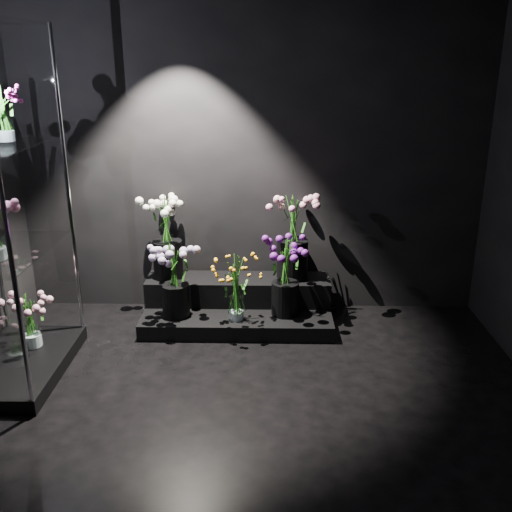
{
  "coord_description": "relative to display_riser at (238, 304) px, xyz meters",
  "views": [
    {
      "loc": [
        0.14,
        -2.85,
        2.16
      ],
      "look_at": [
        0.06,
        1.2,
        0.76
      ],
      "focal_mm": 40.0,
      "sensor_mm": 36.0,
      "label": 1
    }
  ],
  "objects": [
    {
      "name": "bouquet_purple",
      "position": [
        0.4,
        -0.16,
        0.36
      ],
      "size": [
        0.35,
        0.35,
        0.66
      ],
      "rotation": [
        0.0,
        0.0,
        -0.01
      ],
      "color": "black",
      "rests_on": "display_riser"
    },
    {
      "name": "display_riser",
      "position": [
        0.0,
        0.0,
        0.0
      ],
      "size": [
        1.59,
        0.71,
        0.35
      ],
      "color": "black",
      "rests_on": "floor"
    },
    {
      "name": "bouquet_cream_roses",
      "position": [
        -0.61,
        0.1,
        0.63
      ],
      "size": [
        0.38,
        0.38,
        0.74
      ],
      "rotation": [
        0.0,
        0.0,
        0.02
      ],
      "color": "black",
      "rests_on": "display_riser"
    },
    {
      "name": "bouquet_case_magenta",
      "position": [
        -1.49,
        -0.73,
        1.67
      ],
      "size": [
        0.25,
        0.25,
        0.35
      ],
      "rotation": [
        0.0,
        0.0,
        -0.31
      ],
      "color": "white",
      "rests_on": "display_case"
    },
    {
      "name": "bouquet_orange_bells",
      "position": [
        0.0,
        -0.28,
        0.27
      ],
      "size": [
        0.32,
        0.32,
        0.55
      ],
      "rotation": [
        0.0,
        0.0,
        0.18
      ],
      "color": "white",
      "rests_on": "display_riser"
    },
    {
      "name": "floor",
      "position": [
        0.11,
        -1.68,
        -0.15
      ],
      "size": [
        4.0,
        4.0,
        0.0
      ],
      "primitive_type": "plane",
      "color": "black",
      "rests_on": "ground"
    },
    {
      "name": "bouquet_lilac",
      "position": [
        -0.5,
        -0.21,
        0.35
      ],
      "size": [
        0.39,
        0.39,
        0.63
      ],
      "rotation": [
        0.0,
        0.0,
        0.04
      ],
      "color": "black",
      "rests_on": "display_riser"
    },
    {
      "name": "bouquet_case_base_pink",
      "position": [
        -1.51,
        -0.72,
        0.19
      ],
      "size": [
        0.43,
        0.43,
        0.42
      ],
      "rotation": [
        0.0,
        0.0,
        0.42
      ],
      "color": "white",
      "rests_on": "display_case"
    },
    {
      "name": "wall_back",
      "position": [
        0.11,
        0.32,
        1.25
      ],
      "size": [
        4.0,
        0.0,
        4.0
      ],
      "primitive_type": "plane",
      "rotation": [
        1.57,
        0.0,
        0.0
      ],
      "color": "black",
      "rests_on": "floor"
    },
    {
      "name": "bouquet_pink_roses",
      "position": [
        0.47,
        0.12,
        0.62
      ],
      "size": [
        0.45,
        0.45,
        0.72
      ],
      "rotation": [
        0.0,
        0.0,
        -0.2
      ],
      "color": "black",
      "rests_on": "display_riser"
    },
    {
      "name": "wall_front",
      "position": [
        0.11,
        -3.68,
        1.25
      ],
      "size": [
        4.0,
        0.0,
        4.0
      ],
      "primitive_type": "plane",
      "rotation": [
        -1.57,
        0.0,
        0.0
      ],
      "color": "black",
      "rests_on": "floor"
    }
  ]
}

